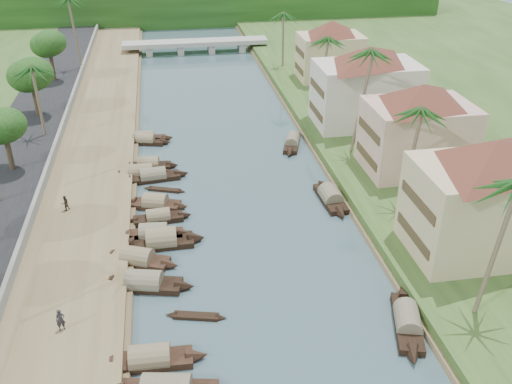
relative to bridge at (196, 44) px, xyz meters
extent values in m
plane|color=#3B5159|center=(0.00, -72.00, -1.72)|extent=(220.00, 220.00, 0.00)
cube|color=brown|center=(-16.00, -52.00, -1.32)|extent=(10.00, 180.00, 0.80)
cube|color=#2A461C|center=(19.00, -52.00, -1.12)|extent=(16.00, 180.00, 1.20)
cube|color=black|center=(-24.50, -52.00, -1.02)|extent=(8.00, 180.00, 1.40)
cube|color=slate|center=(-20.20, -52.00, -0.37)|extent=(0.40, 180.00, 1.10)
cube|color=black|center=(0.00, 23.00, 2.28)|extent=(120.00, 4.00, 8.00)
cube|color=black|center=(0.00, 28.00, 2.28)|extent=(120.00, 4.00, 8.00)
cube|color=black|center=(0.00, 33.00, 2.28)|extent=(120.00, 4.00, 8.00)
cube|color=#99998F|center=(0.00, 0.00, 0.28)|extent=(28.00, 4.00, 0.80)
cube|color=#99998F|center=(-9.00, 0.00, -0.82)|extent=(1.20, 3.50, 1.80)
cube|color=#99998F|center=(-3.00, 0.00, -0.82)|extent=(1.20, 3.50, 1.80)
cube|color=#99998F|center=(3.00, 0.00, -0.82)|extent=(1.20, 3.50, 1.80)
cube|color=#99998F|center=(9.00, 0.00, -0.82)|extent=(1.20, 3.50, 1.80)
cube|color=#C8BB86|center=(19.00, -74.00, 3.48)|extent=(12.00, 8.00, 8.00)
pyramid|color=brown|center=(19.00, -74.00, 8.58)|extent=(14.85, 14.85, 2.20)
cube|color=#453620|center=(12.95, -74.00, 1.48)|extent=(0.10, 6.40, 0.90)
cube|color=#453620|center=(12.95, -74.00, 4.68)|extent=(0.10, 6.40, 0.90)
cube|color=beige|center=(20.00, -58.00, 3.23)|extent=(11.00, 8.00, 7.50)
pyramid|color=brown|center=(20.00, -58.00, 8.08)|extent=(14.11, 14.11, 2.20)
cube|color=#453620|center=(14.45, -58.00, 1.35)|extent=(0.10, 6.40, 0.90)
cube|color=#453620|center=(14.45, -58.00, 4.35)|extent=(0.10, 6.40, 0.90)
cube|color=#BFB4A6|center=(19.00, -44.00, 3.48)|extent=(13.00, 8.00, 8.00)
pyramid|color=brown|center=(19.00, -44.00, 8.58)|extent=(15.59, 15.59, 2.20)
cube|color=#453620|center=(12.45, -44.00, 1.48)|extent=(0.10, 6.40, 0.90)
cube|color=#453620|center=(12.45, -44.00, 4.68)|extent=(0.10, 6.40, 0.90)
cube|color=#C8BB86|center=(20.00, -24.00, 2.98)|extent=(10.00, 7.00, 7.00)
pyramid|color=brown|center=(20.00, -24.00, 7.58)|extent=(12.62, 12.62, 2.20)
cube|color=#453620|center=(14.95, -24.00, 1.23)|extent=(0.10, 5.60, 0.90)
cube|color=#453620|center=(14.95, -24.00, 4.03)|extent=(0.10, 5.60, 0.90)
cube|color=black|center=(-9.19, -81.90, -1.52)|extent=(5.94, 2.02, 0.70)
cone|color=black|center=(-5.92, -82.00, -1.44)|extent=(1.74, 1.71, 1.84)
cone|color=black|center=(-12.46, -81.79, -1.44)|extent=(1.74, 1.71, 1.84)
cylinder|color=#7B6B4E|center=(-9.19, -81.90, -1.14)|extent=(4.55, 2.05, 1.91)
cube|color=black|center=(-9.62, -73.22, -1.52)|extent=(6.42, 3.39, 0.70)
cone|color=black|center=(-6.32, -74.05, -1.44)|extent=(2.14, 2.14, 1.96)
cone|color=black|center=(-12.92, -72.39, -1.44)|extent=(2.14, 2.14, 1.96)
cylinder|color=#767158|center=(-9.62, -73.22, -1.14)|extent=(5.03, 3.11, 2.03)
cube|color=black|center=(-10.20, -69.68, -1.52)|extent=(5.81, 3.89, 0.70)
cone|color=black|center=(-7.38, -70.88, -1.44)|extent=(2.13, 2.18, 1.86)
cone|color=black|center=(-13.02, -68.48, -1.44)|extent=(2.13, 2.18, 1.86)
cylinder|color=#7B6B4E|center=(-10.20, -69.68, -1.14)|extent=(4.64, 3.44, 1.95)
cube|color=black|center=(-8.09, -67.11, -1.52)|extent=(5.85, 2.31, 0.70)
cone|color=black|center=(-4.85, -67.07, -1.44)|extent=(1.75, 2.04, 2.21)
cone|color=black|center=(-11.33, -67.14, -1.44)|extent=(1.75, 2.04, 2.21)
cylinder|color=#7B6B4E|center=(-8.09, -67.11, -1.14)|extent=(4.48, 2.39, 2.34)
cube|color=black|center=(-8.79, -65.89, -1.52)|extent=(5.53, 2.33, 0.70)
cone|color=black|center=(-5.80, -66.12, -1.44)|extent=(1.71, 1.85, 1.91)
cone|color=black|center=(-11.79, -65.67, -1.44)|extent=(1.71, 1.85, 1.91)
cylinder|color=#767158|center=(-8.79, -65.89, -1.14)|extent=(4.27, 2.31, 2.01)
cube|color=black|center=(-8.30, -62.85, -1.52)|extent=(4.91, 1.86, 0.70)
cone|color=black|center=(-5.64, -62.66, -1.44)|extent=(1.48, 1.46, 1.52)
cone|color=black|center=(-10.97, -63.05, -1.44)|extent=(1.48, 1.46, 1.52)
cylinder|color=#7B6B4E|center=(-8.30, -62.85, -1.14)|extent=(3.78, 1.84, 1.58)
cube|color=black|center=(-8.55, -60.00, -1.52)|extent=(5.29, 3.28, 0.70)
cone|color=black|center=(-5.92, -60.84, -1.44)|extent=(1.90, 2.03, 1.82)
cone|color=black|center=(-11.18, -59.16, -1.44)|extent=(1.90, 2.03, 1.82)
cylinder|color=#7B6B4E|center=(-8.55, -60.00, -1.14)|extent=(4.20, 2.99, 1.92)
cube|color=black|center=(-8.74, -53.82, -1.52)|extent=(6.07, 2.43, 0.70)
cone|color=black|center=(-5.48, -53.43, -1.44)|extent=(1.85, 1.77, 1.77)
cone|color=black|center=(-12.00, -54.20, -1.44)|extent=(1.85, 1.77, 1.77)
cylinder|color=#767158|center=(-8.74, -53.82, -1.14)|extent=(4.69, 2.34, 1.83)
cube|color=black|center=(-10.08, -52.72, -1.52)|extent=(5.58, 1.93, 0.70)
cone|color=black|center=(-7.01, -52.78, -1.44)|extent=(1.63, 1.67, 1.81)
cone|color=black|center=(-13.16, -52.65, -1.44)|extent=(1.63, 1.67, 1.81)
cylinder|color=#7B6B4E|center=(-10.08, -52.72, -1.14)|extent=(4.27, 1.97, 1.89)
cube|color=black|center=(-9.23, -50.76, -1.52)|extent=(5.18, 2.22, 0.70)
cone|color=black|center=(-6.45, -51.04, -1.44)|extent=(1.61, 1.69, 1.71)
cone|color=black|center=(-12.02, -50.48, -1.44)|extent=(1.61, 1.69, 1.71)
cylinder|color=#7B6B4E|center=(-9.23, -50.76, -1.14)|extent=(4.01, 2.17, 1.80)
cube|color=black|center=(-9.81, -42.48, -1.52)|extent=(5.58, 1.80, 0.70)
cone|color=black|center=(-6.76, -42.63, -1.44)|extent=(1.62, 1.45, 1.56)
cone|color=black|center=(-12.87, -42.33, -1.44)|extent=(1.62, 1.45, 1.56)
cylinder|color=#767158|center=(-9.81, -42.48, -1.14)|extent=(4.28, 1.80, 1.59)
cube|color=black|center=(-9.57, -43.38, -1.52)|extent=(4.91, 2.70, 0.70)
cone|color=black|center=(-7.06, -44.07, -1.44)|extent=(1.66, 1.68, 1.52)
cone|color=black|center=(-12.07, -42.70, -1.44)|extent=(1.66, 1.68, 1.52)
cylinder|color=#7B6B4E|center=(-9.57, -43.38, -1.14)|extent=(3.86, 2.47, 1.58)
cube|color=black|center=(9.84, -81.18, -1.52)|extent=(3.52, 6.71, 0.70)
cone|color=black|center=(10.82, -77.73, -1.44)|extent=(2.09, 2.21, 1.86)
cone|color=black|center=(8.86, -84.63, -1.44)|extent=(2.09, 2.21, 1.86)
cylinder|color=#767158|center=(9.84, -81.18, -1.14)|extent=(3.18, 5.26, 1.91)
cube|color=black|center=(9.50, -61.74, -1.52)|extent=(2.22, 6.16, 0.70)
cone|color=black|center=(9.33, -58.38, -1.44)|extent=(1.82, 1.83, 1.93)
cone|color=black|center=(9.66, -65.11, -1.44)|extent=(1.82, 1.83, 1.93)
cylinder|color=#767158|center=(9.50, -61.74, -1.14)|extent=(2.23, 4.73, 2.00)
cube|color=black|center=(8.72, -46.98, -1.52)|extent=(3.48, 6.18, 0.70)
cone|color=black|center=(9.76, -43.84, -1.44)|extent=(1.98, 2.08, 1.73)
cone|color=black|center=(7.69, -50.12, -1.44)|extent=(1.98, 2.08, 1.73)
cylinder|color=#767158|center=(8.72, -46.98, -1.14)|extent=(3.10, 4.87, 1.77)
cube|color=black|center=(-5.72, -77.63, -1.62)|extent=(3.59, 1.61, 0.35)
cone|color=black|center=(-3.81, -78.11, -1.62)|extent=(1.04, 0.97, 0.78)
cone|color=black|center=(-7.63, -77.14, -1.62)|extent=(1.04, 0.97, 0.78)
cube|color=black|center=(-7.58, -56.58, -1.62)|extent=(3.53, 1.87, 0.35)
cone|color=black|center=(-5.73, -57.26, -1.62)|extent=(1.06, 0.96, 0.70)
cone|color=black|center=(-9.43, -55.90, -1.62)|extent=(1.06, 0.96, 0.70)
cylinder|color=#6F614A|center=(15.00, -81.78, 4.92)|extent=(1.43, 0.36, 10.87)
sphere|color=#1E521B|center=(15.00, -81.78, 10.15)|extent=(3.20, 3.20, 3.20)
cylinder|color=#6F614A|center=(16.00, -65.11, 4.42)|extent=(1.15, 0.36, 9.88)
sphere|color=#1E521B|center=(16.00, -65.11, 9.16)|extent=(3.20, 3.20, 3.20)
cylinder|color=#6F614A|center=(15.00, -52.36, 5.54)|extent=(1.98, 0.36, 12.06)
sphere|color=#1E521B|center=(15.00, -52.36, 11.36)|extent=(3.20, 3.20, 3.20)
cylinder|color=#6F614A|center=(16.00, -33.95, 4.04)|extent=(1.10, 0.36, 9.12)
sphere|color=#1E521B|center=(16.00, -33.95, 8.41)|extent=(3.20, 3.20, 3.20)
cylinder|color=#6F614A|center=(-22.00, -41.75, 4.08)|extent=(0.47, 0.36, 8.80)
sphere|color=#1E521B|center=(-22.00, -41.75, 8.30)|extent=(3.20, 3.20, 3.20)
cylinder|color=#6F614A|center=(14.00, -15.72, 3.98)|extent=(0.42, 0.36, 9.02)
sphere|color=#1E521B|center=(14.00, -15.72, 8.31)|extent=(3.20, 3.20, 3.20)
cylinder|color=#6F614A|center=(-20.50, -11.89, 5.48)|extent=(1.01, 0.36, 11.60)
cylinder|color=#4A3D2A|center=(-24.00, -51.27, 1.39)|extent=(0.60, 0.60, 3.50)
ellipsoid|color=black|center=(-24.00, -51.27, 4.73)|extent=(4.42, 4.42, 3.63)
cylinder|color=#4A3D2A|center=(-24.00, -34.21, 1.56)|extent=(0.60, 0.60, 3.85)
ellipsoid|color=black|center=(-24.00, -34.21, 5.24)|extent=(5.29, 5.29, 4.35)
cylinder|color=#4A3D2A|center=(-24.00, -18.36, 1.64)|extent=(0.60, 0.60, 4.02)
ellipsoid|color=black|center=(-24.00, -18.36, 5.48)|extent=(4.83, 4.83, 3.97)
cylinder|color=#4A3D2A|center=(24.00, -40.74, 1.28)|extent=(0.60, 0.60, 3.68)
ellipsoid|color=black|center=(24.00, -40.74, 4.80)|extent=(4.87, 4.87, 4.00)
imported|color=#232229|center=(-15.40, -78.25, -0.04)|extent=(0.73, 0.58, 1.76)
imported|color=#312A22|center=(-17.27, -60.53, -0.14)|extent=(0.96, 0.96, 1.57)
camera|label=1|loc=(-6.76, -111.68, 27.55)|focal=40.00mm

